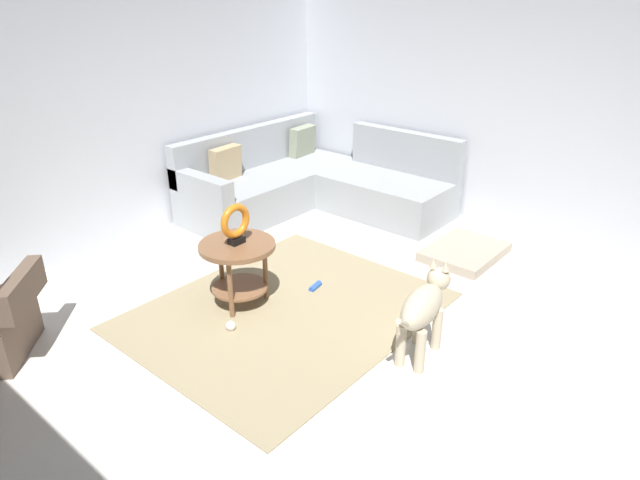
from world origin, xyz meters
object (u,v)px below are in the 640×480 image
(sectional_couch, at_px, (312,185))
(dog_bed_mat, at_px, (465,252))
(dog_toy_ball, at_px, (231,326))
(side_table, at_px, (238,258))
(torus_sculpture, at_px, (235,223))
(dog_toy_rope, at_px, (315,286))
(dog, at_px, (424,307))

(sectional_couch, height_order, dog_bed_mat, sectional_couch)
(dog_toy_ball, bearing_deg, side_table, 36.86)
(sectional_couch, relative_size, dog_bed_mat, 2.81)
(side_table, distance_m, torus_sculpture, 0.29)
(side_table, height_order, torus_sculpture, torus_sculpture)
(side_table, relative_size, dog_toy_ball, 7.70)
(dog_toy_rope, bearing_deg, dog_toy_ball, 175.12)
(sectional_couch, distance_m, torus_sculpture, 2.24)
(sectional_couch, distance_m, side_table, 2.21)
(side_table, xyz_separation_m, dog_bed_mat, (1.98, -0.99, -0.37))
(dog, xyz_separation_m, dog_toy_ball, (-0.68, 1.23, -0.34))
(dog_toy_ball, xyz_separation_m, dog_toy_rope, (0.89, -0.08, -0.01))
(dog_bed_mat, bearing_deg, side_table, 153.50)
(torus_sculpture, bearing_deg, dog_bed_mat, -26.50)
(sectional_couch, bearing_deg, dog_toy_rope, -138.16)
(torus_sculpture, distance_m, dog, 1.55)
(sectional_couch, xyz_separation_m, dog, (-1.62, -2.42, 0.09))
(dog_toy_ball, bearing_deg, torus_sculpture, 36.86)
(sectional_couch, height_order, dog, sectional_couch)
(side_table, relative_size, dog_bed_mat, 0.75)
(sectional_couch, relative_size, dog, 2.66)
(dog, bearing_deg, dog_bed_mat, 97.58)
(sectional_couch, xyz_separation_m, side_table, (-1.98, -0.95, 0.13))
(dog_bed_mat, distance_m, dog_toy_ball, 2.41)
(torus_sculpture, height_order, dog_bed_mat, torus_sculpture)
(dog_toy_ball, distance_m, dog_toy_rope, 0.89)
(dog, distance_m, dog_toy_rope, 1.23)
(dog_bed_mat, height_order, dog_toy_ball, dog_bed_mat)
(dog_bed_mat, bearing_deg, torus_sculpture, 153.50)
(torus_sculpture, bearing_deg, dog_toy_rope, -28.65)
(dog, height_order, dog_toy_ball, dog)
(sectional_couch, relative_size, dog_toy_ball, 28.87)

